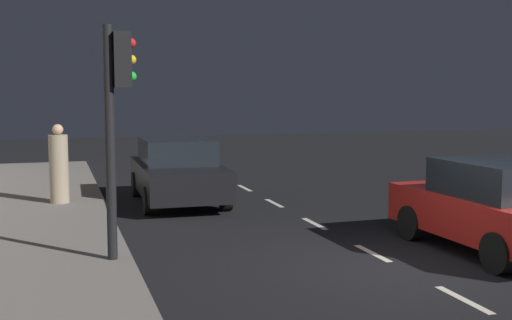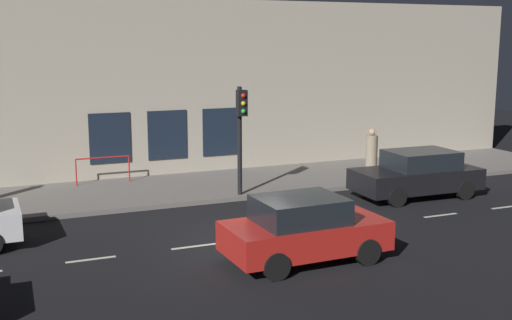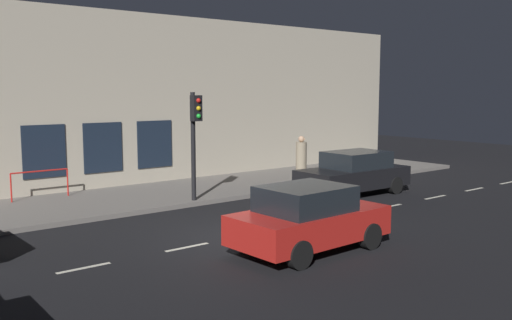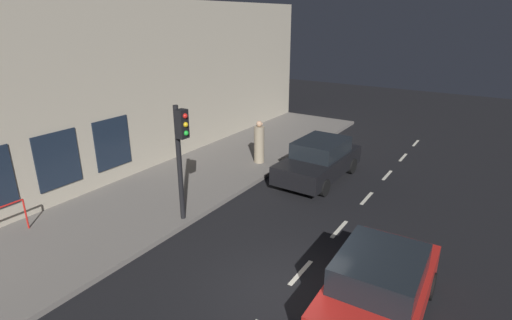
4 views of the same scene
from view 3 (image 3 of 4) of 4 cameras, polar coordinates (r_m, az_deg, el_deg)
ground_plane at (r=14.90m, az=-1.69°, el=-7.75°), size 60.00×60.00×0.00m
sidewalk at (r=20.11m, az=-12.50°, el=-3.82°), size 4.50×32.00×0.15m
building_facade at (r=22.09m, az=-15.68°, el=5.69°), size 0.65×32.00×6.78m
lane_centre_line at (r=15.51m, az=1.29°, el=-7.15°), size 0.12×27.20×0.01m
traffic_light at (r=18.67m, az=-6.20°, el=3.21°), size 0.50×0.32×3.60m
parked_car_0 at (r=13.51m, az=5.31°, el=-5.88°), size 2.04×3.92×1.58m
parked_car_1 at (r=21.04m, az=9.84°, el=-1.30°), size 2.06×4.33×1.58m
pedestrian_1 at (r=22.92m, az=4.59°, el=-0.05°), size 0.62×0.62×1.83m
red_railing at (r=20.42m, az=-20.98°, el=-1.72°), size 0.05×1.93×0.97m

